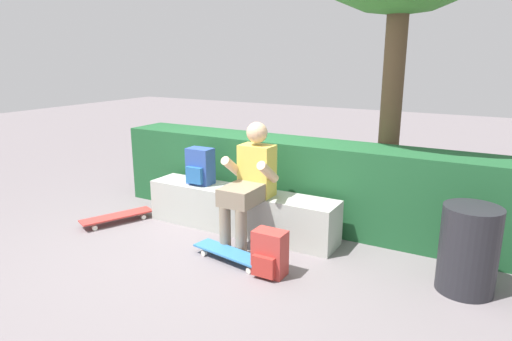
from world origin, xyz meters
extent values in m
plane|color=slate|center=(0.00, 0.00, 0.00)|extent=(24.00, 24.00, 0.00)
cube|color=#A9ACA4|center=(0.00, 0.42, 0.23)|extent=(2.15, 0.40, 0.46)
cube|color=gold|center=(0.24, 0.36, 0.72)|extent=(0.34, 0.22, 0.52)
sphere|color=#D8AD84|center=(0.24, 0.36, 1.10)|extent=(0.21, 0.21, 0.21)
cube|color=gray|center=(0.24, 0.05, 0.54)|extent=(0.32, 0.40, 0.17)
cylinder|color=gray|center=(0.15, -0.10, 0.23)|extent=(0.11, 0.11, 0.46)
cylinder|color=gray|center=(0.33, -0.10, 0.23)|extent=(0.11, 0.11, 0.46)
cylinder|color=#D8AD84|center=(0.04, 0.22, 0.76)|extent=(0.09, 0.33, 0.27)
cylinder|color=#D8AD84|center=(0.44, 0.22, 0.76)|extent=(0.09, 0.33, 0.27)
cube|color=teal|center=(0.32, -0.26, 0.08)|extent=(0.82, 0.33, 0.02)
cylinder|color=silver|center=(0.61, -0.23, 0.03)|extent=(0.06, 0.04, 0.05)
cylinder|color=silver|center=(0.58, -0.38, 0.03)|extent=(0.06, 0.04, 0.05)
cylinder|color=silver|center=(0.06, -0.14, 0.03)|extent=(0.06, 0.04, 0.05)
cylinder|color=silver|center=(0.03, -0.29, 0.03)|extent=(0.06, 0.04, 0.05)
cube|color=#BC3833|center=(-1.33, -0.07, 0.08)|extent=(0.50, 0.81, 0.02)
cylinder|color=silver|center=(-1.29, 0.21, 0.03)|extent=(0.05, 0.06, 0.05)
cylinder|color=silver|center=(-1.16, 0.16, 0.03)|extent=(0.05, 0.06, 0.05)
cylinder|color=silver|center=(-1.51, -0.30, 0.03)|extent=(0.05, 0.06, 0.05)
cylinder|color=silver|center=(-1.38, -0.36, 0.03)|extent=(0.05, 0.06, 0.05)
cube|color=#2D4C99|center=(-0.51, 0.42, 0.66)|extent=(0.28, 0.18, 0.40)
cube|color=#255FA1|center=(-0.51, 0.30, 0.58)|extent=(0.20, 0.05, 0.18)
cube|color=#B23833|center=(0.75, -0.31, 0.20)|extent=(0.28, 0.18, 0.40)
cube|color=#AF2E28|center=(0.75, -0.42, 0.12)|extent=(0.20, 0.05, 0.18)
cube|color=#1D532C|center=(0.43, 1.01, 0.47)|extent=(4.55, 0.57, 0.93)
cylinder|color=brown|center=(1.28, 1.41, 1.54)|extent=(0.22, 0.22, 3.09)
cylinder|color=#232328|center=(2.24, 0.23, 0.35)|extent=(0.45, 0.45, 0.71)
camera|label=1|loc=(2.40, -3.45, 1.85)|focal=31.55mm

